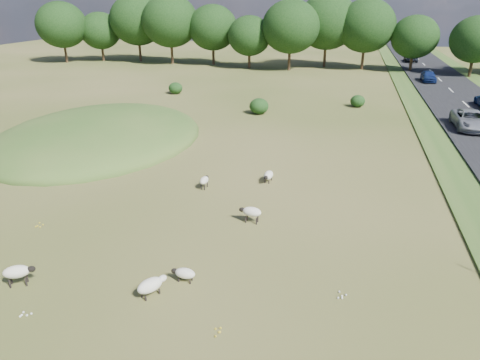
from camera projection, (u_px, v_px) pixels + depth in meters
name	position (u px, v px, depth m)	size (l,w,h in m)	color
ground	(261.00, 123.00, 39.74)	(160.00, 160.00, 0.00)	#384B17
mound	(99.00, 139.00, 35.28)	(16.00, 20.00, 4.00)	#33561E
road	(470.00, 110.00, 44.14)	(8.00, 150.00, 0.25)	black
treeline	(299.00, 27.00, 69.10)	(96.28, 14.66, 11.70)	black
shrubs	(253.00, 99.00, 46.22)	(23.11, 9.13, 1.57)	black
sheep_0	(268.00, 175.00, 26.73)	(0.63, 1.23, 0.69)	beige
sheep_1	(17.00, 272.00, 16.93)	(1.26, 0.96, 0.89)	beige
sheep_2	(184.00, 273.00, 17.26)	(1.04, 0.48, 0.60)	beige
sheep_3	(251.00, 212.00, 21.78)	(1.20, 0.59, 0.86)	beige
sheep_4	(151.00, 285.00, 16.40)	(1.05, 1.30, 0.74)	beige
sheep_5	(204.00, 180.00, 25.80)	(0.48, 1.03, 0.74)	beige
car_0	(471.00, 120.00, 36.92)	(2.54, 5.51, 1.53)	#97999E
car_1	(411.00, 58.00, 77.18)	(2.10, 4.56, 1.27)	black
car_3	(422.00, 50.00, 88.95)	(1.78, 4.38, 1.27)	#B9BDC1
car_5	(429.00, 76.00, 58.36)	(1.74, 4.32, 1.47)	navy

